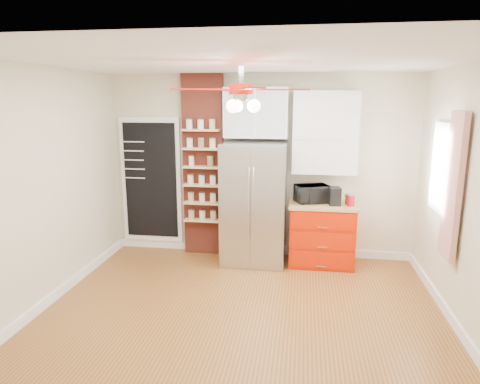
# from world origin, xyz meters

# --- Properties ---
(floor) EXTENTS (4.50, 4.50, 0.00)m
(floor) POSITION_xyz_m (0.00, 0.00, 0.00)
(floor) COLOR brown
(floor) RESTS_ON ground
(ceiling) EXTENTS (4.50, 4.50, 0.00)m
(ceiling) POSITION_xyz_m (0.00, 0.00, 2.70)
(ceiling) COLOR white
(ceiling) RESTS_ON wall_back
(wall_back) EXTENTS (4.50, 0.02, 2.70)m
(wall_back) POSITION_xyz_m (0.00, 2.00, 1.35)
(wall_back) COLOR beige
(wall_back) RESTS_ON floor
(wall_front) EXTENTS (4.50, 0.02, 2.70)m
(wall_front) POSITION_xyz_m (0.00, -2.00, 1.35)
(wall_front) COLOR beige
(wall_front) RESTS_ON floor
(wall_left) EXTENTS (0.02, 4.00, 2.70)m
(wall_left) POSITION_xyz_m (-2.25, 0.00, 1.35)
(wall_left) COLOR beige
(wall_left) RESTS_ON floor
(wall_right) EXTENTS (0.02, 4.00, 2.70)m
(wall_right) POSITION_xyz_m (2.25, 0.00, 1.35)
(wall_right) COLOR beige
(wall_right) RESTS_ON floor
(chalkboard) EXTENTS (0.95, 0.05, 1.95)m
(chalkboard) POSITION_xyz_m (-1.70, 1.96, 1.10)
(chalkboard) COLOR white
(chalkboard) RESTS_ON wall_back
(brick_pillar) EXTENTS (0.60, 0.16, 2.70)m
(brick_pillar) POSITION_xyz_m (-0.85, 1.92, 1.35)
(brick_pillar) COLOR maroon
(brick_pillar) RESTS_ON floor
(fridge) EXTENTS (0.90, 0.70, 1.75)m
(fridge) POSITION_xyz_m (-0.05, 1.63, 0.88)
(fridge) COLOR #A2A2A7
(fridge) RESTS_ON floor
(upper_glass_cabinet) EXTENTS (0.90, 0.35, 0.70)m
(upper_glass_cabinet) POSITION_xyz_m (-0.05, 1.82, 2.15)
(upper_glass_cabinet) COLOR white
(upper_glass_cabinet) RESTS_ON wall_back
(red_cabinet) EXTENTS (0.94, 0.64, 0.90)m
(red_cabinet) POSITION_xyz_m (0.92, 1.68, 0.45)
(red_cabinet) COLOR red
(red_cabinet) RESTS_ON floor
(upper_shelf_unit) EXTENTS (0.90, 0.30, 1.15)m
(upper_shelf_unit) POSITION_xyz_m (0.92, 1.85, 1.88)
(upper_shelf_unit) COLOR white
(upper_shelf_unit) RESTS_ON wall_back
(window) EXTENTS (0.04, 0.75, 1.05)m
(window) POSITION_xyz_m (2.23, 0.90, 1.55)
(window) COLOR white
(window) RESTS_ON wall_right
(curtain) EXTENTS (0.06, 0.40, 1.55)m
(curtain) POSITION_xyz_m (2.18, 0.35, 1.45)
(curtain) COLOR red
(curtain) RESTS_ON wall_right
(ceiling_fan) EXTENTS (1.40, 1.40, 0.44)m
(ceiling_fan) POSITION_xyz_m (0.00, 0.00, 2.42)
(ceiling_fan) COLOR silver
(ceiling_fan) RESTS_ON ceiling
(toaster_oven) EXTENTS (0.54, 0.45, 0.25)m
(toaster_oven) POSITION_xyz_m (0.77, 1.71, 1.03)
(toaster_oven) COLOR black
(toaster_oven) RESTS_ON red_cabinet
(coffee_maker) EXTENTS (0.18, 0.21, 0.25)m
(coffee_maker) POSITION_xyz_m (1.07, 1.60, 1.02)
(coffee_maker) COLOR black
(coffee_maker) RESTS_ON red_cabinet
(canister_left) EXTENTS (0.12, 0.12, 0.15)m
(canister_left) POSITION_xyz_m (1.29, 1.58, 0.97)
(canister_left) COLOR #B3091F
(canister_left) RESTS_ON red_cabinet
(canister_right) EXTENTS (0.11, 0.11, 0.13)m
(canister_right) POSITION_xyz_m (1.27, 1.69, 0.97)
(canister_right) COLOR #B72D0A
(canister_right) RESTS_ON red_cabinet
(pantry_jar_oats) EXTENTS (0.09, 0.09, 0.14)m
(pantry_jar_oats) POSITION_xyz_m (-1.00, 1.78, 1.44)
(pantry_jar_oats) COLOR beige
(pantry_jar_oats) RESTS_ON brick_pillar
(pantry_jar_beans) EXTENTS (0.11, 0.11, 0.14)m
(pantry_jar_beans) POSITION_xyz_m (-0.71, 1.77, 1.44)
(pantry_jar_beans) COLOR olive
(pantry_jar_beans) RESTS_ON brick_pillar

